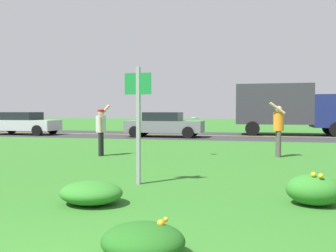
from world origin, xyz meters
TOP-DOWN VIEW (x-y plane):
  - ground_plane at (0.00, 10.25)m, footprint 120.00×120.00m
  - highway_strip at (0.00, 20.51)m, footprint 120.00×7.41m
  - highway_center_stripe at (0.00, 20.51)m, footprint 120.00×0.16m
  - daylily_clump_mid_left at (-1.06, 3.35)m, footprint 1.05×0.87m
  - daylily_clump_front_right at (2.47, 4.12)m, footprint 0.89×0.73m
  - daylily_clump_front_center at (0.41, 1.44)m, footprint 0.88×0.79m
  - sign_post_near_path at (-0.81, 5.11)m, footprint 0.56×0.10m
  - person_thrower_red_cap_gray_shirt at (-3.54, 9.48)m, footprint 0.44×0.53m
  - person_catcher_orange_shirt at (2.31, 10.52)m, footprint 0.53×0.54m
  - frisbee_pale_blue at (-0.42, 10.13)m, footprint 0.25×0.24m
  - car_silver_leftmost at (-13.00, 18.84)m, footprint 4.50×2.00m
  - car_gray_center_left at (-3.62, 18.84)m, footprint 4.50×2.00m
  - box_truck_navy at (3.62, 22.17)m, footprint 6.70×2.46m

SIDE VIEW (x-z plane):
  - ground_plane at x=0.00m, z-range 0.00..0.00m
  - highway_strip at x=0.00m, z-range 0.00..0.01m
  - highway_center_stripe at x=0.00m, z-range 0.01..0.01m
  - daylily_clump_front_center at x=0.41m, z-range -0.02..0.37m
  - daylily_clump_mid_left at x=-1.06m, z-range 0.00..0.37m
  - daylily_clump_front_right at x=2.47m, z-range -0.03..0.53m
  - car_silver_leftmost at x=-13.00m, z-range 0.01..1.46m
  - car_gray_center_left at x=-3.62m, z-range 0.01..1.46m
  - person_thrower_red_cap_gray_shirt at x=-3.54m, z-range 0.09..1.84m
  - person_catcher_orange_shirt at x=2.31m, z-range 0.11..1.93m
  - frisbee_pale_blue at x=-0.42m, z-range 1.24..1.33m
  - sign_post_near_path at x=-0.81m, z-range 0.26..2.69m
  - box_truck_navy at x=3.62m, z-range 0.20..3.40m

